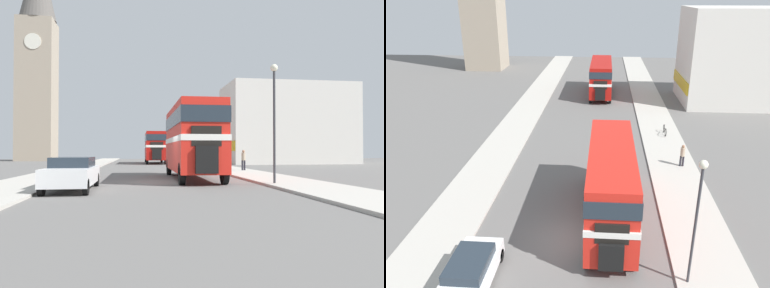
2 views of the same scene
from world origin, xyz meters
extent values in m
plane|color=slate|center=(0.00, 0.00, 0.00)|extent=(120.00, 120.00, 0.00)
cube|color=#B7B2A8|center=(6.75, 0.00, 0.06)|extent=(3.50, 120.00, 0.12)
cube|color=#B7B2A8|center=(-6.75, 0.00, 0.06)|extent=(3.50, 120.00, 0.12)
cube|color=red|center=(2.11, 2.27, 1.37)|extent=(2.46, 9.75, 1.67)
cube|color=white|center=(2.11, 2.27, 2.36)|extent=(2.48, 9.80, 0.30)
cube|color=red|center=(2.11, 2.27, 3.42)|extent=(2.41, 9.56, 1.82)
cube|color=#232D38|center=(2.11, 2.27, 3.51)|extent=(2.48, 9.65, 0.82)
cube|color=black|center=(2.11, -2.71, 1.29)|extent=(1.11, 0.20, 1.34)
cube|color=black|center=(2.11, -2.57, 2.42)|extent=(1.47, 0.12, 0.97)
cylinder|color=black|center=(1.02, -1.71, 0.56)|extent=(0.28, 1.13, 1.13)
cylinder|color=black|center=(3.20, -1.71, 0.56)|extent=(0.28, 1.13, 1.13)
cylinder|color=black|center=(1.02, 6.13, 0.56)|extent=(0.28, 1.13, 1.13)
cylinder|color=black|center=(3.20, 6.13, 0.56)|extent=(0.28, 1.13, 1.13)
cube|color=#B2140F|center=(1.12, 30.45, 1.33)|extent=(2.55, 10.07, 1.58)
cube|color=white|center=(1.12, 30.45, 2.26)|extent=(2.58, 10.12, 0.29)
cube|color=#B2140F|center=(1.12, 30.45, 3.27)|extent=(2.50, 9.87, 1.73)
cube|color=#232D38|center=(1.12, 30.45, 3.36)|extent=(2.58, 9.97, 0.78)
cube|color=black|center=(1.12, 25.31, 1.25)|extent=(1.15, 0.20, 1.27)
cube|color=black|center=(1.12, 25.45, 2.32)|extent=(1.53, 0.12, 0.92)
cylinder|color=black|center=(-0.02, 26.31, 0.56)|extent=(0.28, 1.13, 1.13)
cylinder|color=black|center=(2.25, 26.31, 0.56)|extent=(0.28, 1.13, 1.13)
cylinder|color=black|center=(-0.02, 34.47, 0.56)|extent=(0.28, 1.13, 1.13)
cylinder|color=black|center=(2.25, 34.47, 0.56)|extent=(0.28, 1.13, 1.13)
cube|color=white|center=(-3.93, -3.58, 0.65)|extent=(1.83, 4.61, 0.71)
cube|color=#232D38|center=(-3.93, -3.40, 1.22)|extent=(1.61, 2.40, 0.43)
cylinder|color=black|center=(-4.74, -5.44, 0.32)|extent=(0.20, 0.64, 0.64)
cylinder|color=black|center=(-3.11, -5.44, 0.32)|extent=(0.20, 0.64, 0.64)
cylinder|color=black|center=(-4.74, -1.73, 0.32)|extent=(0.20, 0.64, 0.64)
cylinder|color=black|center=(-3.11, -1.73, 0.32)|extent=(0.20, 0.64, 0.64)
cylinder|color=#282833|center=(7.30, 9.43, 0.52)|extent=(0.15, 0.15, 0.80)
cylinder|color=#282833|center=(7.48, 9.43, 0.52)|extent=(0.15, 0.15, 0.80)
cylinder|color=tan|center=(7.39, 9.43, 1.24)|extent=(0.33, 0.33, 0.63)
sphere|color=#9E7051|center=(7.39, 9.43, 1.66)|extent=(0.22, 0.22, 0.22)
torus|color=black|center=(7.10, 15.55, 0.48)|extent=(0.05, 0.71, 0.71)
torus|color=black|center=(7.10, 16.60, 0.48)|extent=(0.05, 0.71, 0.71)
cylinder|color=black|center=(7.10, 16.08, 0.62)|extent=(0.04, 1.06, 0.34)
cylinder|color=black|center=(7.10, 16.45, 0.69)|extent=(0.04, 0.04, 0.43)
cylinder|color=#38383D|center=(5.50, -2.60, 2.87)|extent=(0.12, 0.12, 5.50)
sphere|color=#EFEACC|center=(5.50, -2.60, 5.80)|extent=(0.36, 0.36, 0.36)
cube|color=tan|center=(-18.30, 46.82, 12.00)|extent=(5.88, 5.88, 24.01)
cylinder|color=silver|center=(-18.30, 43.82, 19.69)|extent=(2.65, 0.10, 2.65)
cube|color=silver|center=(18.77, 28.06, 5.26)|extent=(16.58, 9.13, 10.52)
cube|color=gold|center=(10.42, 28.06, 2.31)|extent=(0.12, 8.67, 1.26)
camera|label=1|loc=(-1.13, -20.20, 1.71)|focal=35.00mm
camera|label=2|loc=(1.64, -15.91, 11.91)|focal=35.00mm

